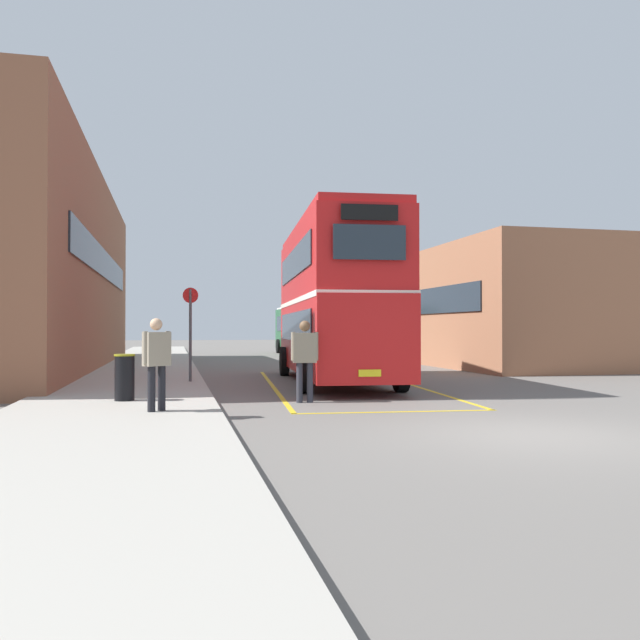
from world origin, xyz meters
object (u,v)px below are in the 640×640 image
object	(u,v)px
litter_bin	(125,377)
pedestrian_boarding	(305,354)
pedestrian_waiting_near	(157,357)
double_decker_bus	(334,300)
bus_stop_sign	(190,325)
single_deck_bus	(305,328)

from	to	relation	value
litter_bin	pedestrian_boarding	bearing A→B (deg)	-0.19
pedestrian_waiting_near	pedestrian_boarding	bearing A→B (deg)	31.61
double_decker_bus	pedestrian_waiting_near	world-z (taller)	double_decker_bus
pedestrian_boarding	bus_stop_sign	xyz separation A→B (m)	(-2.37, 4.66, 0.68)
single_deck_bus	pedestrian_boarding	size ratio (longest dim) A/B	5.09
single_deck_bus	litter_bin	size ratio (longest dim) A/B	9.55
litter_bin	pedestrian_waiting_near	bearing A→B (deg)	-70.35
pedestrian_boarding	litter_bin	distance (m)	3.85
double_decker_bus	pedestrian_boarding	distance (m)	5.50
double_decker_bus	single_deck_bus	size ratio (longest dim) A/B	1.09
double_decker_bus	pedestrian_boarding	size ratio (longest dim) A/B	5.57
litter_bin	bus_stop_sign	distance (m)	5.00
double_decker_bus	pedestrian_waiting_near	xyz separation A→B (m)	(-5.05, -6.88, -1.40)
single_deck_bus	pedestrian_boarding	xyz separation A→B (m)	(-5.20, -25.54, -0.58)
pedestrian_waiting_near	bus_stop_sign	bearing A→B (deg)	83.34
single_deck_bus	pedestrian_waiting_near	world-z (taller)	single_deck_bus
pedestrian_boarding	pedestrian_waiting_near	bearing A→B (deg)	-148.39
double_decker_bus	bus_stop_sign	world-z (taller)	double_decker_bus
double_decker_bus	pedestrian_boarding	world-z (taller)	double_decker_bus
litter_bin	bus_stop_sign	world-z (taller)	bus_stop_sign
pedestrian_waiting_near	bus_stop_sign	xyz separation A→B (m)	(0.77, 6.59, 0.62)
double_decker_bus	litter_bin	size ratio (longest dim) A/B	10.45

